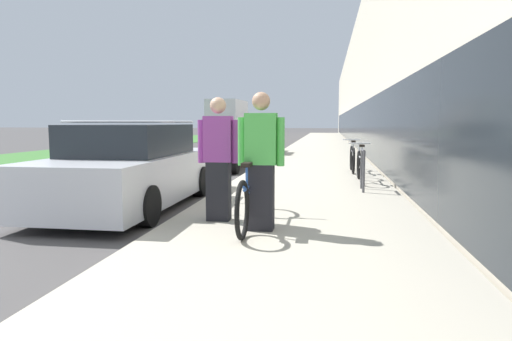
% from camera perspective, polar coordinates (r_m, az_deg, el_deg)
% --- Properties ---
extents(sidewalk_slab, '(3.67, 70.00, 0.10)m').
position_cam_1_polar(sidewalk_slab, '(24.61, 8.00, 2.66)').
color(sidewalk_slab, '#B2AA99').
rests_on(sidewalk_slab, ground).
extents(storefront_facade, '(10.01, 70.00, 7.32)m').
position_cam_1_polar(storefront_facade, '(33.27, 20.43, 9.42)').
color(storefront_facade, beige).
rests_on(storefront_facade, ground).
extents(lawn_strip, '(5.25, 70.00, 0.03)m').
position_cam_1_polar(lawn_strip, '(31.06, -14.04, 3.17)').
color(lawn_strip, '#3D7533').
rests_on(lawn_strip, ground).
extents(tandem_bicycle, '(0.52, 2.41, 0.90)m').
position_cam_1_polar(tandem_bicycle, '(6.21, -0.30, -3.28)').
color(tandem_bicycle, black).
rests_on(tandem_bicycle, sidewalk_slab).
extents(person_rider, '(0.60, 0.24, 1.77)m').
position_cam_1_polar(person_rider, '(5.83, 0.63, 1.13)').
color(person_rider, black).
rests_on(person_rider, sidewalk_slab).
extents(person_bystander, '(0.59, 0.23, 1.74)m').
position_cam_1_polar(person_bystander, '(6.44, -4.72, 1.43)').
color(person_bystander, black).
rests_on(person_bystander, sidewalk_slab).
extents(bike_rack_hoop, '(0.05, 0.60, 0.84)m').
position_cam_1_polar(bike_rack_hoop, '(9.50, 13.21, 0.61)').
color(bike_rack_hoop, '#4C4C51').
rests_on(bike_rack_hoop, sidewalk_slab).
extents(cruiser_bike_nearest, '(0.52, 1.81, 0.90)m').
position_cam_1_polar(cruiser_bike_nearest, '(10.91, 12.91, 0.59)').
color(cruiser_bike_nearest, black).
rests_on(cruiser_bike_nearest, sidewalk_slab).
extents(cruiser_bike_middle, '(0.52, 1.76, 0.90)m').
position_cam_1_polar(cruiser_bike_middle, '(13.03, 11.95, 1.49)').
color(cruiser_bike_middle, black).
rests_on(cruiser_bike_middle, sidewalk_slab).
extents(parked_sedan_curbside, '(1.95, 4.58, 1.52)m').
position_cam_1_polar(parked_sedan_curbside, '(8.27, -15.36, 0.14)').
color(parked_sedan_curbside, silver).
rests_on(parked_sedan_curbside, ground).
extents(vintage_roadster_curbside, '(1.91, 4.21, 0.94)m').
position_cam_1_polar(vintage_roadster_curbside, '(14.50, -5.02, 1.75)').
color(vintage_roadster_curbside, black).
rests_on(vintage_roadster_curbside, ground).
extents(parked_sedan_far, '(1.77, 4.33, 1.49)m').
position_cam_1_polar(parked_sedan_far, '(20.62, -0.37, 3.80)').
color(parked_sedan_far, '#4C5156').
rests_on(parked_sedan_far, ground).
extents(moving_truck, '(2.35, 6.73, 3.13)m').
position_cam_1_polar(moving_truck, '(35.45, -3.37, 6.19)').
color(moving_truck, orange).
rests_on(moving_truck, ground).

